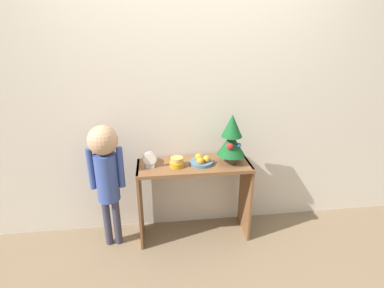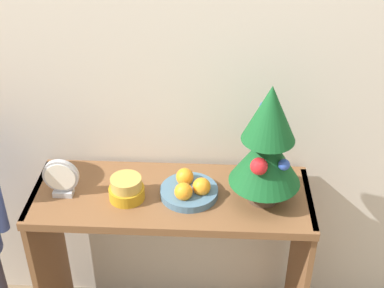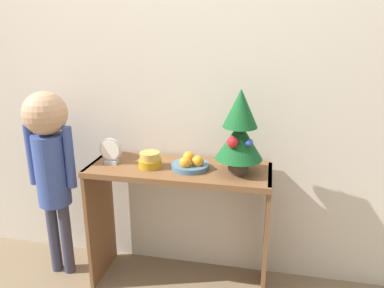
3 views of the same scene
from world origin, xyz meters
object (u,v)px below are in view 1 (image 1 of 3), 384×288
object	(u,v)px
singing_bowl	(177,162)
child_figure	(106,168)
mini_tree	(232,139)
fruit_bowl	(202,161)
desk_clock	(150,160)

from	to	relation	value
singing_bowl	child_figure	size ratio (longest dim) A/B	0.11
singing_bowl	child_figure	distance (m)	0.58
singing_bowl	child_figure	bearing A→B (deg)	-179.16
mini_tree	fruit_bowl	bearing A→B (deg)	178.51
mini_tree	child_figure	distance (m)	1.07
mini_tree	fruit_bowl	xyz separation A→B (m)	(-0.25, 0.01, -0.20)
mini_tree	singing_bowl	bearing A→B (deg)	-177.76
child_figure	fruit_bowl	bearing A→B (deg)	2.40
mini_tree	fruit_bowl	size ratio (longest dim) A/B	2.16
fruit_bowl	child_figure	xyz separation A→B (m)	(-0.80, -0.03, 0.00)
fruit_bowl	desk_clock	bearing A→B (deg)	-177.60
mini_tree	child_figure	world-z (taller)	mini_tree
mini_tree	singing_bowl	distance (m)	0.50
singing_bowl	mini_tree	bearing A→B (deg)	2.24
fruit_bowl	child_figure	distance (m)	0.80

